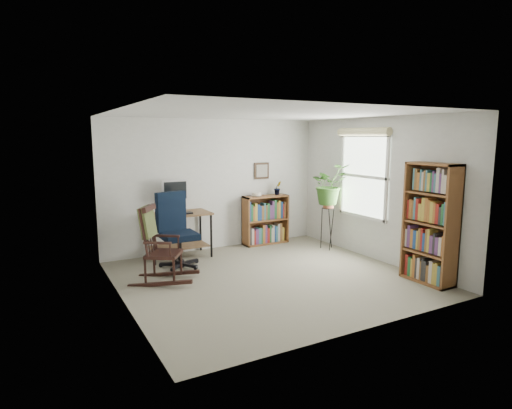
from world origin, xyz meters
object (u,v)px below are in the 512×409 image
desk (179,235)px  low_bookshelf (266,220)px  rocking_chair (164,243)px  office_chair (179,230)px  tall_bookshelf (430,224)px

desk → low_bookshelf: bearing=3.8°
rocking_chair → office_chair: bearing=-3.4°
desk → office_chair: 0.61m
low_bookshelf → office_chair: bearing=-161.3°
office_chair → low_bookshelf: 2.09m
low_bookshelf → tall_bookshelf: (0.93, -3.07, 0.38)m
office_chair → rocking_chair: (-0.43, -0.57, -0.04)m
office_chair → low_bookshelf: (1.97, 0.67, -0.14)m
office_chair → tall_bookshelf: tall_bookshelf is taller
desk → rocking_chair: size_ratio=0.96×
desk → tall_bookshelf: tall_bookshelf is taller
office_chair → low_bookshelf: size_ratio=1.29×
desk → office_chair: office_chair is taller
desk → office_chair: bearing=-107.0°
office_chair → desk: bearing=59.9°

